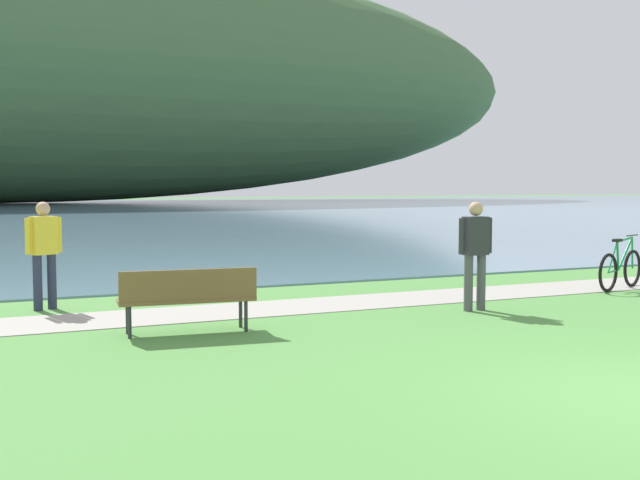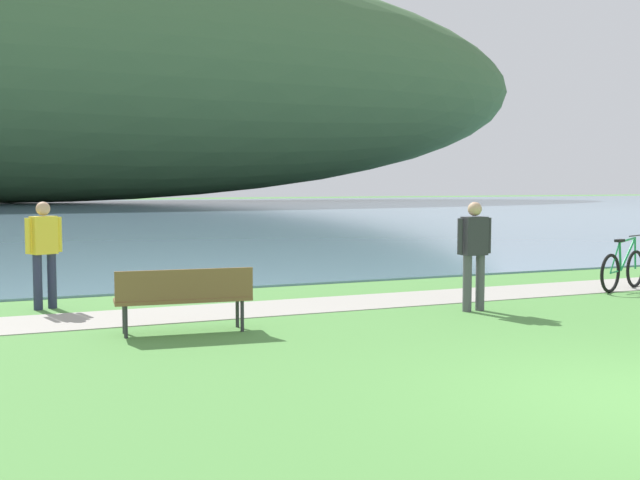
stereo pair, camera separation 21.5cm
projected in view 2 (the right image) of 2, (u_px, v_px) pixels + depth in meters
name	position (u px, v px, depth m)	size (l,w,h in m)	color
bay_water	(80.00, 213.00, 52.03)	(180.00, 80.00, 0.04)	#6B8EA8
distant_hillside	(6.00, 67.00, 75.96)	(116.42, 28.00, 26.47)	#42663D
shoreline_path	(360.00, 302.00, 13.12)	(60.00, 1.50, 0.01)	#A39E93
park_bench_near_camera	(184.00, 295.00, 10.38)	(1.84, 0.66, 0.88)	brown
bicycle_leaning_near_bench	(623.00, 269.00, 14.61)	(1.67, 0.69, 1.01)	black
person_at_shoreline	(44.00, 248.00, 12.37)	(0.57, 0.35, 1.71)	#282D47
person_on_the_grass	(474.00, 249.00, 12.18)	(0.61, 0.22, 1.71)	#4C4C51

